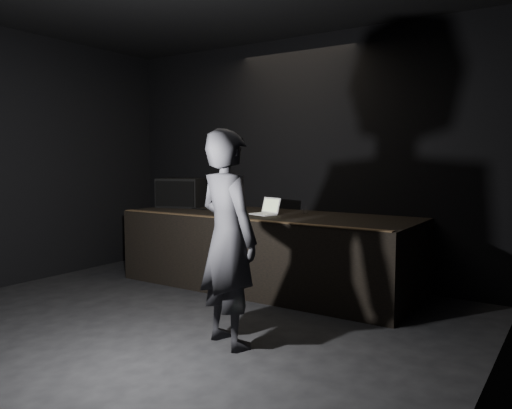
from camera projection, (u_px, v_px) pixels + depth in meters
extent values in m
plane|color=black|center=(111.00, 349.00, 4.58)|extent=(7.00, 7.00, 0.00)
cube|color=black|center=(296.00, 159.00, 7.34)|extent=(6.00, 0.10, 3.50)
cube|color=black|center=(464.00, 158.00, 2.78)|extent=(0.10, 7.00, 3.50)
cube|color=black|center=(268.00, 250.00, 6.81)|extent=(4.00, 1.50, 1.00)
cube|color=brown|center=(238.00, 219.00, 6.17)|extent=(3.92, 0.10, 0.01)
cube|color=black|center=(181.00, 193.00, 7.76)|extent=(0.78, 0.65, 0.45)
cube|color=black|center=(175.00, 194.00, 7.52)|extent=(0.60, 0.21, 0.39)
cylinder|color=black|center=(184.00, 207.00, 7.60)|extent=(0.95, 0.13, 0.02)
cube|color=white|center=(263.00, 214.00, 6.67)|extent=(0.38, 0.31, 0.02)
cube|color=silver|center=(263.00, 214.00, 6.67)|extent=(0.30, 0.20, 0.00)
cube|color=white|center=(271.00, 205.00, 6.75)|extent=(0.33, 0.16, 0.21)
cube|color=#BBE042|center=(271.00, 205.00, 6.75)|extent=(0.29, 0.13, 0.17)
cylinder|color=silver|center=(216.00, 208.00, 6.75)|extent=(0.07, 0.07, 0.18)
cylinder|color=navy|center=(216.00, 207.00, 6.75)|extent=(0.07, 0.07, 0.08)
cylinder|color=#A41D0F|center=(216.00, 210.00, 6.76)|extent=(0.07, 0.07, 0.01)
cylinder|color=white|center=(305.00, 210.00, 6.85)|extent=(0.07, 0.07, 0.09)
cube|color=white|center=(224.00, 214.00, 6.67)|extent=(0.10, 0.14, 0.03)
imported|color=black|center=(228.00, 238.00, 4.63)|extent=(0.85, 0.70, 2.02)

